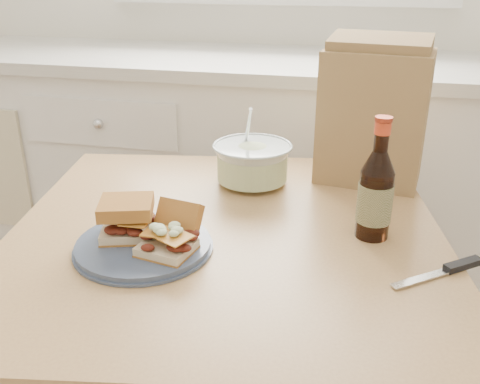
% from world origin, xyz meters
% --- Properties ---
extents(cabinet_run, '(2.50, 0.64, 0.94)m').
position_xyz_m(cabinet_run, '(-0.00, 1.70, 0.47)').
color(cabinet_run, white).
rests_on(cabinet_run, ground).
extents(dining_table, '(1.03, 1.03, 0.74)m').
position_xyz_m(dining_table, '(0.10, 0.76, 0.63)').
color(dining_table, tan).
rests_on(dining_table, ground).
extents(plate, '(0.26, 0.26, 0.02)m').
position_xyz_m(plate, '(-0.03, 0.64, 0.75)').
color(plate, '#3E4B65').
rests_on(plate, dining_table).
extents(sandwich_left, '(0.12, 0.12, 0.07)m').
position_xyz_m(sandwich_left, '(-0.07, 0.66, 0.80)').
color(sandwich_left, beige).
rests_on(sandwich_left, plate).
extents(sandwich_right, '(0.11, 0.14, 0.08)m').
position_xyz_m(sandwich_right, '(0.03, 0.64, 0.79)').
color(sandwich_right, beige).
rests_on(sandwich_right, plate).
extents(coleslaw_bowl, '(0.20, 0.20, 0.19)m').
position_xyz_m(coleslaw_bowl, '(0.10, 1.02, 0.79)').
color(coleslaw_bowl, '#B4C2BF').
rests_on(coleslaw_bowl, dining_table).
extents(beer_bottle, '(0.07, 0.07, 0.25)m').
position_xyz_m(beer_bottle, '(0.40, 0.80, 0.84)').
color(beer_bottle, black).
rests_on(beer_bottle, dining_table).
extents(knife, '(0.17, 0.14, 0.01)m').
position_xyz_m(knife, '(0.54, 0.70, 0.75)').
color(knife, silver).
rests_on(knife, dining_table).
extents(paper_bag, '(0.27, 0.20, 0.32)m').
position_xyz_m(paper_bag, '(0.38, 1.11, 0.90)').
color(paper_bag, '#A78251').
rests_on(paper_bag, dining_table).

